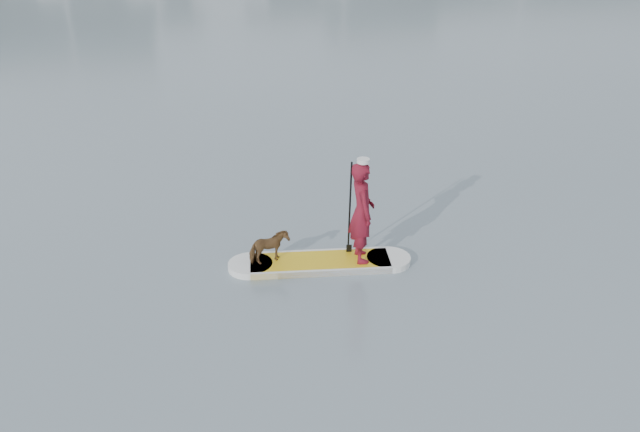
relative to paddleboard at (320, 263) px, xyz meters
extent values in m
plane|color=slate|center=(1.58, 0.39, -0.06)|extent=(140.00, 140.00, 0.00)
cube|color=gold|center=(0.00, 0.00, 0.00)|extent=(2.60, 1.19, 0.12)
cylinder|color=silver|center=(-1.23, 0.20, 0.00)|extent=(0.80, 0.80, 0.12)
cylinder|color=silver|center=(1.23, -0.20, 0.00)|extent=(0.80, 0.80, 0.12)
cube|color=silver|center=(0.06, 0.37, 0.00)|extent=(2.48, 0.46, 0.12)
cube|color=silver|center=(-0.06, -0.37, 0.00)|extent=(2.48, 0.46, 0.12)
imported|color=maroon|center=(0.72, -0.12, 0.99)|extent=(0.50, 0.71, 1.85)
cylinder|color=silver|center=(0.72, -0.12, 1.95)|extent=(0.22, 0.22, 0.07)
imported|color=brown|center=(-0.89, 0.14, 0.36)|extent=(0.76, 0.49, 0.59)
cylinder|color=black|center=(0.59, 0.17, 0.94)|extent=(0.08, 0.30, 1.89)
cube|color=black|center=(0.59, 0.17, 0.04)|extent=(0.10, 0.04, 0.32)
camera|label=1|loc=(-2.72, -10.78, 6.42)|focal=40.00mm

